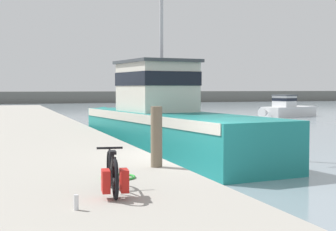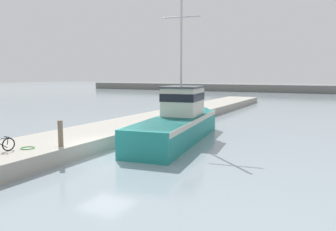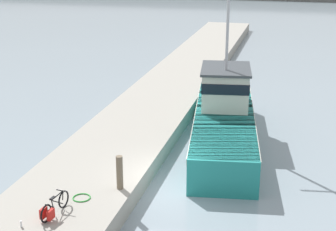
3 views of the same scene
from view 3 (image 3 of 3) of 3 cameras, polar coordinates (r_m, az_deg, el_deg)
ground_plane at (r=20.77m, az=0.24°, el=-8.66°), size 320.00×320.00×0.00m
dock_pier at (r=21.56m, az=-8.41°, el=-6.61°), size 4.59×80.00×0.80m
fishing_boat_main at (r=25.85m, az=6.26°, el=-0.06°), size 4.43×13.54×9.56m
bicycle_touring at (r=17.86m, az=-12.69°, el=-10.00°), size 0.55×1.67×0.70m
mooring_post at (r=19.22m, az=-5.38°, el=-6.30°), size 0.25×0.25×1.30m
hose_coil at (r=18.98m, az=-9.55°, el=-8.97°), size 0.66×0.66×0.04m
water_bottle_by_bike at (r=17.64m, az=-15.97°, el=-11.47°), size 0.07×0.07×0.22m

